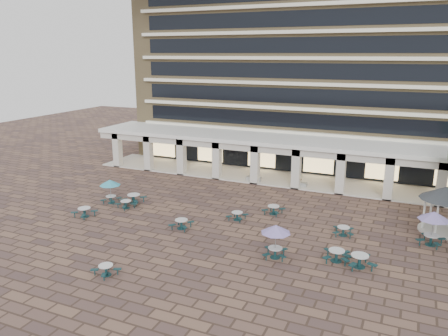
{
  "coord_description": "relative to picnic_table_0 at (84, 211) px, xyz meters",
  "views": [
    {
      "loc": [
        12.16,
        -27.71,
        12.82
      ],
      "look_at": [
        -1.39,
        3.0,
        3.95
      ],
      "focal_mm": 35.0,
      "sensor_mm": 36.0,
      "label": 1
    }
  ],
  "objects": [
    {
      "name": "apartment_building",
      "position": [
        11.5,
        27.45,
        12.15
      ],
      "size": [
        40.0,
        15.5,
        25.2
      ],
      "color": "#967F54",
      "rests_on": "ground"
    },
    {
      "name": "picnic_table_9",
      "position": [
        8.37,
        1.0,
        -0.02
      ],
      "size": [
        1.65,
        1.65,
        0.72
      ],
      "rotation": [
        0.0,
        0.0,
        0.04
      ],
      "color": "#133A3B",
      "rests_on": "ground"
    },
    {
      "name": "picnic_table_12",
      "position": [
        11.54,
        4.32,
        -0.06
      ],
      "size": [
        1.55,
        1.55,
        0.66
      ],
      "rotation": [
        0.0,
        0.0,
        -0.08
      ],
      "color": "#133A3B",
      "rests_on": "ground"
    },
    {
      "name": "picnic_table_4",
      "position": [
        -0.13,
        3.57,
        1.35
      ],
      "size": [
        1.84,
        1.84,
        2.12
      ],
      "rotation": [
        0.0,
        0.0,
        0.1
      ],
      "color": "#133A3B",
      "rests_on": "ground"
    },
    {
      "name": "picnic_table_1",
      "position": [
        7.75,
        -7.06,
        -0.06
      ],
      "size": [
        1.72,
        1.72,
        0.65
      ],
      "rotation": [
        0.0,
        0.0,
        -0.31
      ],
      "color": "#133A3B",
      "rests_on": "ground"
    },
    {
      "name": "picnic_table_10",
      "position": [
        13.78,
        6.72,
        -0.02
      ],
      "size": [
        1.79,
        1.79,
        0.72
      ],
      "rotation": [
        0.0,
        0.0,
        -0.17
      ],
      "color": "#133A3B",
      "rests_on": "ground"
    },
    {
      "name": "picnic_table_3",
      "position": [
        19.98,
        0.3,
        0.01
      ],
      "size": [
        1.86,
        1.86,
        0.77
      ],
      "rotation": [
        0.0,
        0.0,
        0.12
      ],
      "color": "#133A3B",
      "rests_on": "ground"
    },
    {
      "name": "picnic_table_6",
      "position": [
        16.27,
        -0.8,
        1.45
      ],
      "size": [
        1.94,
        1.94,
        2.24
      ],
      "rotation": [
        0.0,
        0.0,
        0.19
      ],
      "color": "#133A3B",
      "rests_on": "ground"
    },
    {
      "name": "picnic_table_5",
      "position": [
        1.87,
        3.0,
        -0.05
      ],
      "size": [
        1.82,
        1.82,
        0.67
      ],
      "rotation": [
        0.0,
        0.0,
        -0.37
      ],
      "color": "#133A3B",
      "rests_on": "ground"
    },
    {
      "name": "picnic_table_7",
      "position": [
        21.41,
        0.08,
        0.04
      ],
      "size": [
        2.22,
        2.22,
        0.81
      ],
      "rotation": [
        0.0,
        0.0,
        0.42
      ],
      "color": "#133A3B",
      "rests_on": "ground"
    },
    {
      "name": "picnic_table_13",
      "position": [
        19.73,
        4.59,
        -0.05
      ],
      "size": [
        1.64,
        1.64,
        0.67
      ],
      "rotation": [
        0.0,
        0.0,
        0.14
      ],
      "color": "#133A3B",
      "rests_on": "ground"
    },
    {
      "name": "ground",
      "position": [
        11.5,
        1.98,
        -0.45
      ],
      "size": [
        120.0,
        120.0,
        0.0
      ],
      "primitive_type": "plane",
      "color": "brown",
      "rests_on": "ground"
    },
    {
      "name": "picnic_table_11",
      "position": [
        25.5,
        5.36,
        1.61
      ],
      "size": [
        2.1,
        2.1,
        2.43
      ],
      "rotation": [
        0.0,
        0.0,
        -0.28
      ],
      "color": "#133A3B",
      "rests_on": "ground"
    },
    {
      "name": "planter_left",
      "position": [
        9.09,
        14.88,
        0.14
      ],
      "size": [
        1.5,
        0.89,
        1.36
      ],
      "color": "#999993",
      "rests_on": "ground"
    },
    {
      "name": "retail_arcade",
      "position": [
        11.5,
        16.78,
        2.55
      ],
      "size": [
        42.0,
        6.6,
        4.4
      ],
      "color": "white",
      "rests_on": "ground"
    },
    {
      "name": "picnic_table_8",
      "position": [
        1.73,
        4.33,
        0.04
      ],
      "size": [
        1.84,
        1.84,
        0.82
      ],
      "rotation": [
        0.0,
        0.0,
        0.01
      ],
      "color": "#133A3B",
      "rests_on": "ground"
    },
    {
      "name": "picnic_table_0",
      "position": [
        0.0,
        0.0,
        0.0
      ],
      "size": [
        1.85,
        1.85,
        0.75
      ],
      "rotation": [
        0.0,
        0.0,
        -0.14
      ],
      "color": "#133A3B",
      "rests_on": "ground"
    },
    {
      "name": "planter_right",
      "position": [
        13.86,
        14.88,
        0.1
      ],
      "size": [
        1.5,
        0.78,
        1.31
      ],
      "color": "#999993",
      "rests_on": "ground"
    },
    {
      "name": "gazebo",
      "position": [
        26.29,
        8.32,
        2.14
      ],
      "size": [
        3.69,
        3.69,
        3.44
      ],
      "rotation": [
        0.0,
        0.0,
        0.15
      ],
      "color": "beige",
      "rests_on": "ground"
    }
  ]
}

